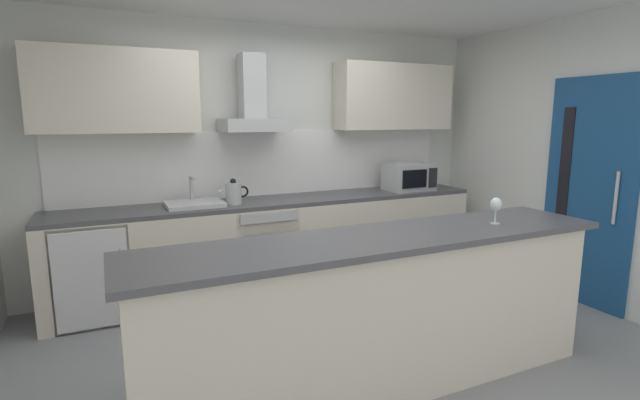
{
  "coord_description": "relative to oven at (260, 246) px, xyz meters",
  "views": [
    {
      "loc": [
        -1.55,
        -2.84,
        1.69
      ],
      "look_at": [
        -0.02,
        0.44,
        1.05
      ],
      "focal_mm": 26.17,
      "sensor_mm": 36.0,
      "label": 1
    }
  ],
  "objects": [
    {
      "name": "backsplash_tile",
      "position": [
        0.22,
        0.33,
        0.77
      ],
      "size": [
        4.06,
        0.02,
        0.66
      ],
      "primitive_type": "cube",
      "color": "white"
    },
    {
      "name": "range_hood",
      "position": [
        -0.0,
        0.13,
        1.33
      ],
      "size": [
        0.62,
        0.45,
        0.72
      ],
      "color": "#B7BABC"
    },
    {
      "name": "wall_back",
      "position": [
        0.22,
        0.41,
        0.84
      ],
      "size": [
        5.78,
        0.12,
        2.6
      ],
      "primitive_type": "cube",
      "color": "silver",
      "rests_on": "ground"
    },
    {
      "name": "ground",
      "position": [
        0.22,
        -1.38,
        -0.47
      ],
      "size": [
        5.78,
        4.46,
        0.02
      ],
      "primitive_type": "cube",
      "color": "gray"
    },
    {
      "name": "wall_right",
      "position": [
        2.67,
        -1.38,
        0.84
      ],
      "size": [
        0.12,
        4.46,
        2.6
      ],
      "primitive_type": "cube",
      "color": "silver",
      "rests_on": "ground"
    },
    {
      "name": "counter_back",
      "position": [
        0.22,
        0.03,
        -0.01
      ],
      "size": [
        4.21,
        0.6,
        0.9
      ],
      "color": "beige",
      "rests_on": "ground"
    },
    {
      "name": "sink",
      "position": [
        -0.61,
        0.01,
        0.47
      ],
      "size": [
        0.5,
        0.4,
        0.26
      ],
      "color": "silver",
      "rests_on": "counter_back"
    },
    {
      "name": "kettle",
      "position": [
        -0.26,
        -0.03,
        0.55
      ],
      "size": [
        0.29,
        0.15,
        0.24
      ],
      "color": "#B7BABC",
      "rests_on": "counter_back"
    },
    {
      "name": "counter_island",
      "position": [
        0.16,
        -1.91,
        0.04
      ],
      "size": [
        3.05,
        0.64,
        0.99
      ],
      "color": "beige",
      "rests_on": "ground"
    },
    {
      "name": "wine_glass",
      "position": [
        1.01,
        -1.96,
        0.65
      ],
      "size": [
        0.08,
        0.08,
        0.18
      ],
      "color": "silver",
      "rests_on": "counter_island"
    },
    {
      "name": "refrigerator",
      "position": [
        -1.48,
        -0.0,
        -0.03
      ],
      "size": [
        0.58,
        0.6,
        0.85
      ],
      "color": "white",
      "rests_on": "ground"
    },
    {
      "name": "upper_cabinets",
      "position": [
        0.22,
        0.18,
        1.45
      ],
      "size": [
        4.15,
        0.32,
        0.7
      ],
      "color": "beige"
    },
    {
      "name": "oven",
      "position": [
        0.0,
        0.0,
        0.0
      ],
      "size": [
        0.6,
        0.62,
        0.8
      ],
      "color": "slate",
      "rests_on": "ground"
    },
    {
      "name": "side_door",
      "position": [
        2.59,
        -1.51,
        0.57
      ],
      "size": [
        0.08,
        0.85,
        2.05
      ],
      "color": "navy",
      "rests_on": "ground"
    },
    {
      "name": "microwave",
      "position": [
        1.71,
        -0.03,
        0.59
      ],
      "size": [
        0.5,
        0.38,
        0.3
      ],
      "color": "#B7BABC",
      "rests_on": "counter_back"
    }
  ]
}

